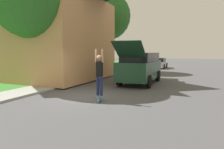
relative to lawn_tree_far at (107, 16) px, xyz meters
name	(u,v)px	position (x,y,z in m)	size (l,w,h in m)	color
ground_plane	(86,97)	(4.35, -11.95, -6.04)	(120.00, 120.00, 0.00)	#49494C
lawn	(44,75)	(-3.65, -5.95, -6.00)	(10.00, 80.00, 0.08)	#387F2D
sidewalk	(85,78)	(0.75, -5.95, -5.99)	(1.80, 80.00, 0.10)	#9E9E99
house	(38,23)	(-2.96, -7.17, -1.50)	(11.38, 8.42, 8.60)	tan
lawn_tree_far	(107,16)	(0.00, 0.00, 0.00)	(5.19, 5.19, 8.57)	brown
suv_parked	(140,67)	(5.69, -6.79, -4.87)	(2.14, 5.66, 2.81)	#193823
car_down_street	(159,63)	(4.53, 6.98, -5.39)	(1.89, 4.06, 1.39)	#B7B7BC
skateboarder	(99,72)	(5.39, -12.50, -4.70)	(0.41, 0.24, 2.04)	#192347
skateboard	(99,100)	(5.35, -12.50, -5.95)	(0.39, 0.75, 0.40)	#236B99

